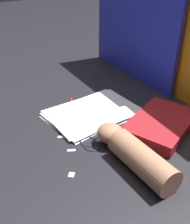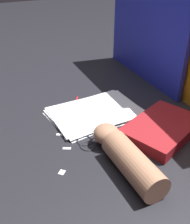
# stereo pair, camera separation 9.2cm
# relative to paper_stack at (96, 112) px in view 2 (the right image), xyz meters

# --- Properties ---
(ground_plane) EXTENTS (6.00, 6.00, 0.00)m
(ground_plane) POSITION_rel_paper_stack_xyz_m (0.09, -0.10, -0.01)
(ground_plane) COLOR black
(backdrop_panel_left) EXTENTS (0.60, 0.08, 0.54)m
(backdrop_panel_left) POSITION_rel_paper_stack_xyz_m (-0.21, 0.38, 0.26)
(backdrop_panel_left) COLOR #2833D1
(backdrop_panel_left) RESTS_ON ground_plane
(paper_stack) EXTENTS (0.27, 0.37, 0.01)m
(paper_stack) POSITION_rel_paper_stack_xyz_m (0.00, 0.00, 0.00)
(paper_stack) COLOR white
(paper_stack) RESTS_ON ground_plane
(book_closed) EXTENTS (0.26, 0.32, 0.04)m
(book_closed) POSITION_rel_paper_stack_xyz_m (0.22, 0.14, 0.01)
(book_closed) COLOR maroon
(book_closed) RESTS_ON ground_plane
(scissors) EXTENTS (0.12, 0.17, 0.01)m
(scissors) POSITION_rel_paper_stack_xyz_m (0.15, -0.09, -0.00)
(scissors) COLOR silver
(scissors) RESTS_ON ground_plane
(hand_forearm) EXTENTS (0.31, 0.10, 0.08)m
(hand_forearm) POSITION_rel_paper_stack_xyz_m (0.30, -0.07, 0.03)
(hand_forearm) COLOR #A87556
(hand_forearm) RESTS_ON ground_plane
(paper_scrap_near) EXTENTS (0.02, 0.03, 0.00)m
(paper_scrap_near) POSITION_rel_paper_stack_xyz_m (0.14, -0.19, -0.01)
(paper_scrap_near) COLOR white
(paper_scrap_near) RESTS_ON ground_plane
(paper_scrap_mid) EXTENTS (0.02, 0.03, 0.00)m
(paper_scrap_mid) POSITION_rel_paper_stack_xyz_m (0.06, -0.17, -0.01)
(paper_scrap_mid) COLOR white
(paper_scrap_mid) RESTS_ON ground_plane
(paper_scrap_far) EXTENTS (0.03, 0.02, 0.00)m
(paper_scrap_far) POSITION_rel_paper_stack_xyz_m (0.08, -0.14, -0.01)
(paper_scrap_far) COLOR white
(paper_scrap_far) RESTS_ON ground_plane
(paper_scrap_side) EXTENTS (0.02, 0.03, 0.00)m
(paper_scrap_side) POSITION_rel_paper_stack_xyz_m (0.24, -0.24, -0.01)
(paper_scrap_side) COLOR white
(paper_scrap_side) RESTS_ON ground_plane
(pen) EXTENTS (0.11, 0.08, 0.01)m
(pen) POSITION_rel_paper_stack_xyz_m (-0.10, -0.04, -0.00)
(pen) COLOR red
(pen) RESTS_ON ground_plane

